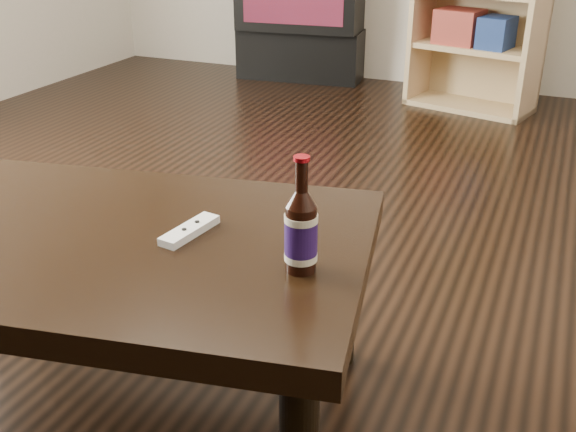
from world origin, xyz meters
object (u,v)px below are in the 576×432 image
at_px(beer_bottle, 301,232).
at_px(remote, 190,230).
at_px(tv_stand, 303,52).
at_px(coffee_table, 89,256).

relative_size(beer_bottle, remote, 1.44).
bearing_deg(beer_bottle, tv_stand, 111.53).
relative_size(coffee_table, remote, 8.23).
distance_m(coffee_table, beer_bottle, 0.58).
bearing_deg(tv_stand, remote, -78.11).
xyz_separation_m(tv_stand, coffee_table, (0.88, -3.66, 0.26)).
distance_m(beer_bottle, remote, 0.33).
bearing_deg(beer_bottle, remote, 169.70).
bearing_deg(coffee_table, remote, 19.43).
bearing_deg(tv_stand, coffee_table, -82.01).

